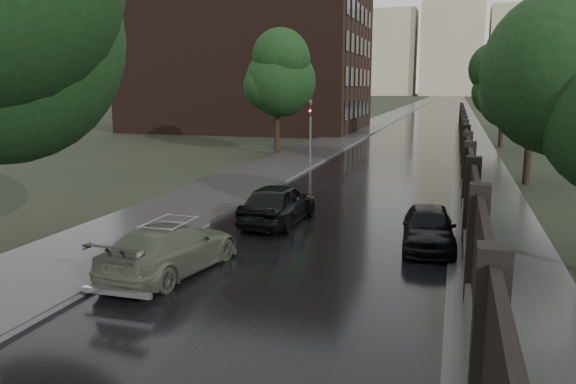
{
  "coord_description": "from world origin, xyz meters",
  "views": [
    {
      "loc": [
        4.02,
        -7.62,
        4.76
      ],
      "look_at": [
        -0.93,
        8.98,
        1.5
      ],
      "focal_mm": 35.0,
      "sensor_mm": 36.0,
      "label": 1
    }
  ],
  "objects_px": {
    "tree_right_b": "(534,83)",
    "tree_right_c": "(504,84)",
    "traffic_light": "(310,127)",
    "volga_sedan": "(170,248)",
    "car_right_near": "(429,227)",
    "hatchback_left": "(278,203)",
    "tree_left_far": "(277,79)"
  },
  "relations": [
    {
      "from": "tree_right_b",
      "to": "tree_right_c",
      "type": "distance_m",
      "value": 18.0
    },
    {
      "from": "tree_right_c",
      "to": "traffic_light",
      "type": "height_order",
      "value": "tree_right_c"
    },
    {
      "from": "tree_right_c",
      "to": "volga_sedan",
      "type": "distance_m",
      "value": 36.88
    },
    {
      "from": "tree_right_c",
      "to": "volga_sedan",
      "type": "bearing_deg",
      "value": -106.46
    },
    {
      "from": "car_right_near",
      "to": "hatchback_left",
      "type": "bearing_deg",
      "value": 159.15
    },
    {
      "from": "volga_sedan",
      "to": "hatchback_left",
      "type": "distance_m",
      "value": 5.93
    },
    {
      "from": "tree_right_b",
      "to": "volga_sedan",
      "type": "xyz_separation_m",
      "value": [
        -10.38,
        -17.13,
        -4.29
      ]
    },
    {
      "from": "tree_right_c",
      "to": "hatchback_left",
      "type": "height_order",
      "value": "tree_right_c"
    },
    {
      "from": "tree_right_c",
      "to": "traffic_light",
      "type": "bearing_deg",
      "value": -128.18
    },
    {
      "from": "tree_right_c",
      "to": "tree_right_b",
      "type": "bearing_deg",
      "value": -90.0
    },
    {
      "from": "tree_right_b",
      "to": "tree_right_c",
      "type": "xyz_separation_m",
      "value": [
        0.0,
        18.0,
        0.0
      ]
    },
    {
      "from": "hatchback_left",
      "to": "tree_left_far",
      "type": "bearing_deg",
      "value": -69.15
    },
    {
      "from": "traffic_light",
      "to": "car_right_near",
      "type": "height_order",
      "value": "traffic_light"
    },
    {
      "from": "volga_sedan",
      "to": "car_right_near",
      "type": "bearing_deg",
      "value": -138.03
    },
    {
      "from": "tree_right_c",
      "to": "hatchback_left",
      "type": "distance_m",
      "value": 31.02
    },
    {
      "from": "tree_left_far",
      "to": "tree_right_b",
      "type": "distance_m",
      "value": 17.45
    },
    {
      "from": "traffic_light",
      "to": "hatchback_left",
      "type": "height_order",
      "value": "traffic_light"
    },
    {
      "from": "tree_right_b",
      "to": "car_right_near",
      "type": "height_order",
      "value": "tree_right_b"
    },
    {
      "from": "tree_left_far",
      "to": "hatchback_left",
      "type": "height_order",
      "value": "tree_left_far"
    },
    {
      "from": "hatchback_left",
      "to": "car_right_near",
      "type": "relative_size",
      "value": 1.15
    },
    {
      "from": "volga_sedan",
      "to": "hatchback_left",
      "type": "xyz_separation_m",
      "value": [
        1.08,
        5.83,
        0.08
      ]
    },
    {
      "from": "traffic_light",
      "to": "volga_sedan",
      "type": "xyz_separation_m",
      "value": [
        1.42,
        -20.12,
        -1.74
      ]
    },
    {
      "from": "tree_left_far",
      "to": "tree_right_b",
      "type": "height_order",
      "value": "tree_left_far"
    },
    {
      "from": "tree_left_far",
      "to": "tree_right_b",
      "type": "bearing_deg",
      "value": -27.3
    },
    {
      "from": "hatchback_left",
      "to": "car_right_near",
      "type": "distance_m",
      "value": 5.43
    },
    {
      "from": "tree_right_b",
      "to": "hatchback_left",
      "type": "relative_size",
      "value": 1.63
    },
    {
      "from": "volga_sedan",
      "to": "tree_right_c",
      "type": "bearing_deg",
      "value": -98.71
    },
    {
      "from": "traffic_light",
      "to": "tree_right_c",
      "type": "bearing_deg",
      "value": 51.82
    },
    {
      "from": "volga_sedan",
      "to": "car_right_near",
      "type": "relative_size",
      "value": 1.2
    },
    {
      "from": "hatchback_left",
      "to": "car_right_near",
      "type": "height_order",
      "value": "hatchback_left"
    },
    {
      "from": "tree_right_c",
      "to": "traffic_light",
      "type": "xyz_separation_m",
      "value": [
        -11.8,
        -15.01,
        -2.55
      ]
    },
    {
      "from": "tree_left_far",
      "to": "tree_right_b",
      "type": "relative_size",
      "value": 1.05
    }
  ]
}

